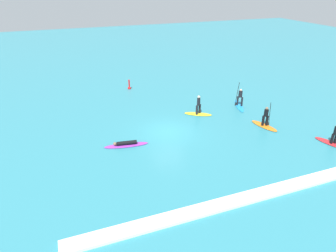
# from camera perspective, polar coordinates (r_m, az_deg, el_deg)

# --- Properties ---
(ground_plane) EXTENTS (120.00, 120.00, 0.00)m
(ground_plane) POSITION_cam_1_polar(r_m,az_deg,el_deg) (24.20, 0.00, -1.06)
(ground_plane) COLOR teal
(ground_plane) RESTS_ON ground
(surfer_on_orange_board) EXTENTS (1.35, 2.66, 2.13)m
(surfer_on_orange_board) POSITION_cam_1_polar(r_m,az_deg,el_deg) (26.12, 17.92, 0.78)
(surfer_on_orange_board) COLOR orange
(surfer_on_orange_board) RESTS_ON ground_plane
(surfer_on_yellow_board) EXTENTS (2.52, 1.97, 1.81)m
(surfer_on_yellow_board) POSITION_cam_1_polar(r_m,az_deg,el_deg) (27.22, 5.76, 3.04)
(surfer_on_yellow_board) COLOR yellow
(surfer_on_yellow_board) RESTS_ON ground_plane
(surfer_on_blue_board) EXTENTS (1.70, 3.13, 2.35)m
(surfer_on_blue_board) POSITION_cam_1_polar(r_m,az_deg,el_deg) (29.69, 13.42, 4.53)
(surfer_on_blue_board) COLOR #1E8CD1
(surfer_on_blue_board) RESTS_ON ground_plane
(surfer_on_red_board) EXTENTS (1.52, 2.77, 2.00)m
(surfer_on_red_board) POSITION_cam_1_polar(r_m,az_deg,el_deg) (25.36, 28.95, -2.30)
(surfer_on_red_board) COLOR red
(surfer_on_red_board) RESTS_ON ground_plane
(surfer_on_purple_board) EXTENTS (3.30, 1.15, 0.37)m
(surfer_on_purple_board) POSITION_cam_1_polar(r_m,az_deg,el_deg) (22.37, -7.99, -3.43)
(surfer_on_purple_board) COLOR purple
(surfer_on_purple_board) RESTS_ON ground_plane
(marker_buoy) EXTENTS (0.37, 0.37, 1.15)m
(marker_buoy) POSITION_cam_1_polar(r_m,az_deg,el_deg) (33.96, -7.35, 7.37)
(marker_buoy) COLOR red
(marker_buoy) RESTS_ON ground_plane
(wave_crest) EXTENTS (17.63, 0.90, 0.18)m
(wave_crest) POSITION_cam_1_polar(r_m,az_deg,el_deg) (17.23, 11.33, -14.13)
(wave_crest) COLOR white
(wave_crest) RESTS_ON ground_plane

